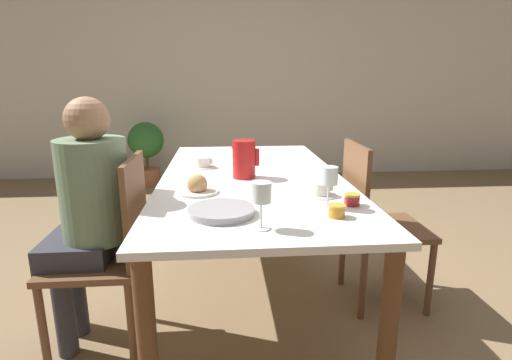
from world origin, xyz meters
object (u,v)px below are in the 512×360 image
at_px(red_pitcher, 244,159).
at_px(wine_glass_water, 329,178).
at_px(teacup_near_person, 320,190).
at_px(teacup_across, 203,163).
at_px(person_seated, 88,205).
at_px(serving_tray, 222,211).
at_px(bread_plate, 197,187).
at_px(jam_jar_amber, 352,199).
at_px(chair_person_side, 111,250).
at_px(chair_opposite, 374,220).
at_px(wine_glass_juice, 261,195).
at_px(jam_jar_red, 337,210).
at_px(potted_plant, 146,147).

relative_size(red_pitcher, wine_glass_water, 1.16).
bearing_deg(teacup_near_person, teacup_across, 131.21).
xyz_separation_m(person_seated, serving_tray, (0.60, -0.27, 0.05)).
relative_size(person_seated, bread_plate, 6.08).
bearing_deg(teacup_across, person_seated, -129.19).
xyz_separation_m(wine_glass_water, jam_jar_amber, (0.11, 0.02, -0.10)).
distance_m(chair_person_side, chair_opposite, 1.39).
distance_m(wine_glass_juice, bread_plate, 0.55).
bearing_deg(serving_tray, red_pitcher, 78.44).
height_order(chair_person_side, jam_jar_amber, chair_person_side).
distance_m(teacup_near_person, bread_plate, 0.57).
relative_size(jam_jar_red, potted_plant, 0.09).
distance_m(chair_opposite, wine_glass_juice, 1.05).
distance_m(chair_opposite, wine_glass_water, 0.73).
height_order(person_seated, jam_jar_red, person_seated).
bearing_deg(jam_jar_amber, bread_plate, 159.91).
distance_m(red_pitcher, potted_plant, 2.87).
height_order(chair_opposite, person_seated, person_seated).
xyz_separation_m(chair_opposite, wine_glass_juice, (-0.70, -0.69, 0.37)).
bearing_deg(red_pitcher, bread_plate, -130.05).
distance_m(chair_opposite, teacup_near_person, 0.57).
distance_m(jam_jar_red, potted_plant, 3.60).
bearing_deg(chair_opposite, bread_plate, -77.58).
bearing_deg(jam_jar_amber, jam_jar_red, -127.09).
xyz_separation_m(serving_tray, potted_plant, (-0.90, 3.26, -0.28)).
height_order(teacup_near_person, bread_plate, bread_plate).
bearing_deg(wine_glass_juice, bread_plate, 117.80).
xyz_separation_m(chair_person_side, wine_glass_water, (0.95, -0.19, 0.37)).
distance_m(wine_glass_juice, teacup_across, 1.07).
relative_size(person_seated, wine_glass_juice, 6.82).
bearing_deg(wine_glass_water, chair_person_side, 168.86).
distance_m(teacup_across, potted_plant, 2.53).
bearing_deg(potted_plant, chair_opposite, -57.48).
relative_size(teacup_near_person, bread_plate, 0.77).
distance_m(chair_person_side, person_seated, 0.23).
relative_size(bread_plate, potted_plant, 0.26).
height_order(jam_jar_red, potted_plant, jam_jar_red).
distance_m(teacup_across, serving_tray, 0.88).
bearing_deg(person_seated, wine_glass_juice, -120.06).
distance_m(bread_plate, jam_jar_red, 0.68).
height_order(red_pitcher, teacup_near_person, red_pitcher).
xyz_separation_m(bread_plate, jam_jar_red, (0.56, -0.38, -0.00)).
height_order(teacup_across, bread_plate, bread_plate).
distance_m(wine_glass_water, wine_glass_juice, 0.37).
relative_size(wine_glass_juice, bread_plate, 0.89).
relative_size(bread_plate, jam_jar_red, 2.86).
bearing_deg(teacup_across, jam_jar_red, -59.09).
height_order(chair_person_side, teacup_across, chair_person_side).
bearing_deg(teacup_near_person, wine_glass_juice, -128.82).
xyz_separation_m(chair_opposite, serving_tray, (-0.85, -0.53, 0.26)).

